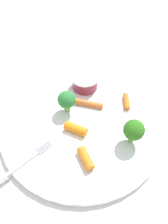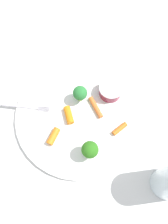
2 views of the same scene
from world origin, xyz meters
The scene contains 10 objects.
ground_plane centered at (0.00, 0.00, 0.00)m, with size 2.40×2.40×0.00m, color silver.
plate centered at (0.00, 0.00, 0.01)m, with size 0.31×0.31×0.01m, color white.
sauce_cup centered at (0.09, -0.03, 0.03)m, with size 0.06×0.06×0.03m.
broccoli_floret_0 centered at (0.03, 0.02, 0.04)m, with size 0.03×0.03×0.05m.
broccoli_floret_1 centered at (-0.06, -0.08, 0.05)m, with size 0.04×0.04×0.05m.
carrot_stick_0 centered at (0.03, -0.02, 0.02)m, with size 0.01×0.01×0.06m, color orange.
carrot_stick_1 centered at (-0.08, 0.01, 0.02)m, with size 0.02×0.02×0.04m, color orange.
carrot_stick_2 centered at (-0.02, 0.02, 0.02)m, with size 0.02×0.02×0.04m, color orange.
carrot_stick_3 centered at (0.02, -0.10, 0.02)m, with size 0.01×0.01×0.04m, color orange.
fork centered at (-0.08, 0.14, 0.01)m, with size 0.09×0.15×0.00m.
Camera 1 is at (-0.24, 0.05, 0.34)m, focal length 33.71 mm.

